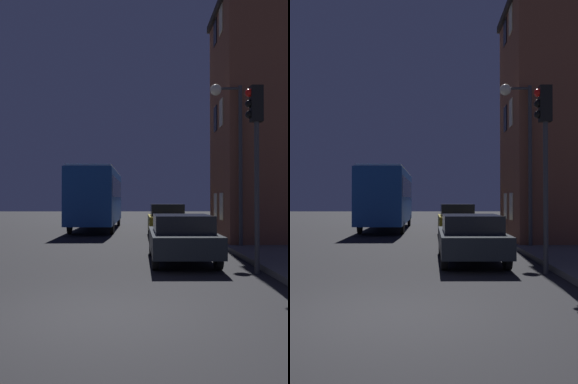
# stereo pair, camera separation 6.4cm
# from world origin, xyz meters

# --- Properties ---
(ground_plane) EXTENTS (120.00, 120.00, 0.00)m
(ground_plane) POSITION_xyz_m (0.00, 0.00, 0.00)
(ground_plane) COLOR black
(brick_building) EXTENTS (4.06, 4.66, 9.93)m
(brick_building) POSITION_xyz_m (6.00, 11.20, 5.14)
(brick_building) COLOR brown
(brick_building) RESTS_ON sidewalk
(streetlamp) EXTENTS (1.18, 0.42, 5.91)m
(streetlamp) POSITION_xyz_m (4.09, 8.80, 4.22)
(streetlamp) COLOR #38383A
(streetlamp) RESTS_ON sidewalk
(traffic_light) EXTENTS (0.43, 0.24, 4.67)m
(traffic_light) POSITION_xyz_m (3.63, 3.82, 3.33)
(traffic_light) COLOR #38383A
(traffic_light) RESTS_ON ground
(bus) EXTENTS (2.47, 10.71, 3.62)m
(bus) POSITION_xyz_m (-1.84, 19.55, 2.16)
(bus) COLOR #194793
(bus) RESTS_ON ground
(car_near_lane) EXTENTS (1.82, 4.48, 1.39)m
(car_near_lane) POSITION_xyz_m (1.98, 5.80, 0.75)
(car_near_lane) COLOR black
(car_near_lane) RESTS_ON ground
(car_mid_lane) EXTENTS (1.77, 4.19, 1.62)m
(car_mid_lane) POSITION_xyz_m (2.08, 14.33, 0.84)
(car_mid_lane) COLOR olive
(car_mid_lane) RESTS_ON ground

